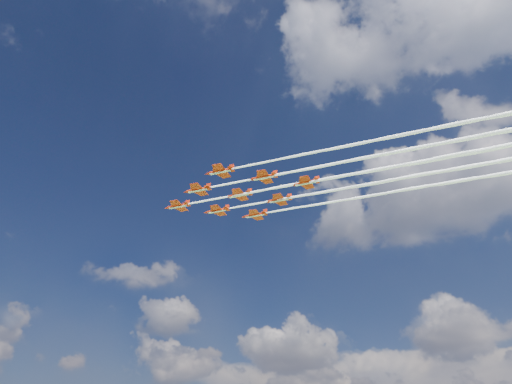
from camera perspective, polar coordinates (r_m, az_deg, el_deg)
jet_lead at (r=152.07m, az=13.41°, el=2.46°), size 133.35×36.98×2.35m
jet_row2_port at (r=145.38m, az=17.28°, el=4.73°), size 133.35×36.98×2.35m
jet_row2_starb at (r=158.24m, az=17.75°, el=1.77°), size 133.35×36.98×2.35m
jet_row3_port at (r=139.67m, az=21.53°, el=7.17°), size 133.35×36.98×2.35m
jet_row3_centre at (r=152.26m, az=21.65°, el=3.89°), size 133.35×36.98×2.35m
jet_row3_starb at (r=165.27m, az=21.75°, el=1.13°), size 133.35×36.98×2.35m
jet_row4_port at (r=147.26m, az=25.86°, el=6.15°), size 133.35×36.98×2.35m
jet_row4_starb at (r=159.97m, az=25.61°, el=3.12°), size 133.35×36.98×2.35m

